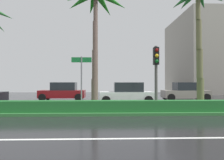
{
  "coord_description": "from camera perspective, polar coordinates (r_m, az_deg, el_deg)",
  "views": [
    {
      "loc": [
        1.24,
        -4.14,
        1.75
      ],
      "look_at": [
        1.68,
        9.47,
        1.89
      ],
      "focal_mm": 31.91,
      "sensor_mm": 36.0,
      "label": 1
    }
  ],
  "objects": [
    {
      "name": "median_hedge",
      "position": [
        10.89,
        -8.45,
        -7.44
      ],
      "size": [
        76.5,
        0.7,
        0.6
      ],
      "color": "#1E6028",
      "rests_on": "median_strip"
    },
    {
      "name": "car_in_traffic_fourth",
      "position": [
        20.38,
        20.37,
        -3.15
      ],
      "size": [
        4.3,
        2.02,
        1.72
      ],
      "rotation": [
        0.0,
        0.0,
        3.14
      ],
      "color": "gray",
      "rests_on": "ground_plane"
    },
    {
      "name": "median_strip",
      "position": [
        12.32,
        -7.7,
        -8.4
      ],
      "size": [
        85.5,
        4.0,
        0.15
      ],
      "primitive_type": "cube",
      "color": "#2D6B33",
      "rests_on": "ground_plane"
    },
    {
      "name": "ground_plane",
      "position": [
        13.32,
        -7.26,
        -8.35
      ],
      "size": [
        90.0,
        42.0,
        0.1
      ],
      "primitive_type": "cube",
      "color": "black"
    },
    {
      "name": "street_name_sign",
      "position": [
        11.02,
        -8.74,
        1.12
      ],
      "size": [
        1.1,
        0.08,
        3.0
      ],
      "color": "slate",
      "rests_on": "median_strip"
    },
    {
      "name": "palm_tree_centre_left",
      "position": [
        13.3,
        -4.82,
        20.4
      ],
      "size": [
        4.03,
        4.16,
        7.75
      ],
      "color": "brown",
      "rests_on": "median_strip"
    },
    {
      "name": "traffic_signal_median_right",
      "position": [
        11.2,
        12.53,
        3.86
      ],
      "size": [
        0.28,
        0.43,
        3.58
      ],
      "color": "#4C4C47",
      "rests_on": "median_strip"
    },
    {
      "name": "car_in_traffic_third",
      "position": [
        16.33,
        4.28,
        -3.83
      ],
      "size": [
        4.3,
        2.02,
        1.72
      ],
      "rotation": [
        0.0,
        0.0,
        3.14
      ],
      "color": "white",
      "rests_on": "ground_plane"
    },
    {
      "name": "near_lane_divider_stripe",
      "position": [
        6.51,
        -13.33,
        -16.16
      ],
      "size": [
        81.0,
        0.14,
        0.01
      ],
      "primitive_type": "cube",
      "color": "white",
      "rests_on": "ground_plane"
    },
    {
      "name": "car_in_traffic_second",
      "position": [
        19.81,
        -13.87,
        -3.24
      ],
      "size": [
        4.3,
        2.02,
        1.72
      ],
      "rotation": [
        0.0,
        0.0,
        3.14
      ],
      "color": "maroon",
      "rests_on": "ground_plane"
    },
    {
      "name": "palm_tree_centre",
      "position": [
        14.5,
        23.48,
        18.87
      ],
      "size": [
        3.44,
        3.55,
        7.93
      ],
      "color": "#676542",
      "rests_on": "median_strip"
    }
  ]
}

